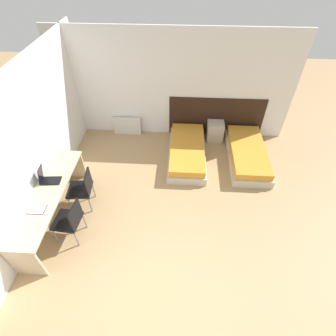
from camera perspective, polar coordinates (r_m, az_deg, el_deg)
name	(u,v)px	position (r m, az deg, el deg)	size (l,w,h in m)	color
ground_plane	(159,303)	(4.55, -2.08, -27.30)	(20.00, 20.00, 0.00)	tan
wall_back	(173,86)	(6.63, 1.10, 17.36)	(5.81, 0.05, 2.70)	white
wall_left	(35,140)	(5.42, -26.89, 5.55)	(0.05, 5.44, 2.70)	white
headboard_panel	(216,117)	(7.05, 10.39, 10.82)	(2.43, 0.03, 1.09)	black
bed_near_window	(187,152)	(6.41, 4.17, 3.59)	(0.88, 1.92, 0.36)	beige
bed_near_door	(247,154)	(6.61, 16.84, 2.95)	(0.88, 1.92, 0.36)	beige
nightstand	(215,131)	(7.03, 10.22, 7.92)	(0.42, 0.36, 0.51)	beige
radiator	(127,126)	(7.24, -8.88, 9.06)	(0.73, 0.12, 0.47)	silver
desk	(49,198)	(5.28, -24.45, -5.94)	(0.57, 2.32, 0.75)	#C6B28E
chair_near_laptop	(82,188)	(5.38, -18.14, -4.07)	(0.48, 0.48, 0.87)	black
chair_near_notebook	(70,219)	(4.95, -20.60, -10.42)	(0.48, 0.48, 0.87)	black
laptop	(47,178)	(5.31, -24.77, -2.07)	(0.37, 0.24, 0.36)	black
open_notebook	(37,209)	(4.97, -26.64, -8.01)	(0.29, 0.21, 0.02)	#B21E1E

